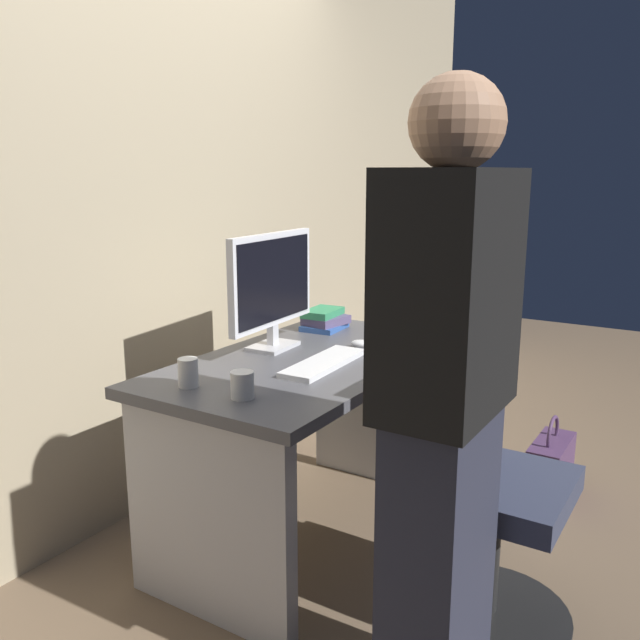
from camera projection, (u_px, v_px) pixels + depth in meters
ground_plane at (309, 533)px, 2.67m from camera, size 9.00×9.00×0.00m
wall_back at (150, 152)px, 2.75m from camera, size 6.40×0.10×3.00m
desk at (309, 416)px, 2.56m from camera, size 1.31×0.73×0.74m
office_chair at (478, 492)px, 2.11m from camera, size 0.52×0.52×0.94m
person_at_desk at (444, 414)px, 1.63m from camera, size 0.40×0.24×1.64m
monitor at (272, 284)px, 2.58m from camera, size 0.54×0.15×0.46m
keyboard at (324, 363)px, 2.40m from camera, size 0.44×0.15×0.02m
mouse at (362, 344)px, 2.63m from camera, size 0.06×0.10×0.03m
cup_near_keyboard at (242, 385)px, 2.05m from camera, size 0.07×0.07×0.09m
cup_by_monitor at (188, 373)px, 2.16m from camera, size 0.07×0.07×0.10m
book_stack at (324, 320)px, 2.96m from camera, size 0.21×0.17×0.09m
cell_phone at (402, 334)px, 2.85m from camera, size 0.10×0.16×0.01m
handbag at (550, 467)px, 2.96m from camera, size 0.34×0.14×0.38m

